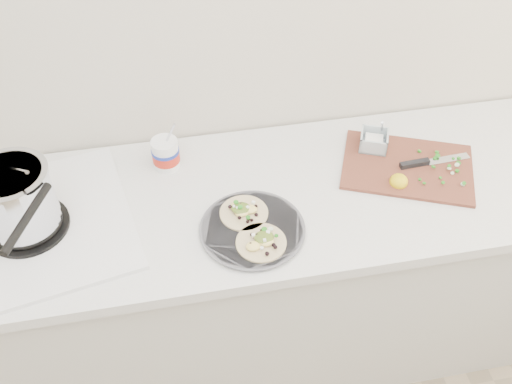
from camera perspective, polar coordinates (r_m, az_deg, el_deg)
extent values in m
cube|color=beige|center=(1.78, -6.99, 15.26)|extent=(3.50, 0.05, 2.60)
cube|color=beige|center=(2.15, -4.16, -9.43)|extent=(2.40, 0.62, 0.86)
cube|color=silver|center=(1.79, -4.81, -1.55)|extent=(2.44, 0.66, 0.04)
cube|color=silver|center=(1.81, -21.69, -3.47)|extent=(0.68, 0.64, 0.01)
cylinder|color=black|center=(1.80, -21.80, -3.18)|extent=(0.24, 0.24, 0.01)
torus|color=black|center=(1.79, -21.94, -2.82)|extent=(0.21, 0.21, 0.02)
cylinder|color=silver|center=(1.72, -22.85, -0.52)|extent=(0.21, 0.21, 0.18)
cylinder|color=#54545A|center=(1.68, -0.37, -3.78)|extent=(0.30, 0.30, 0.01)
cylinder|color=#54545A|center=(1.68, -0.37, -3.67)|extent=(0.31, 0.31, 0.00)
cylinder|color=white|center=(1.88, -9.03, 3.80)|extent=(0.09, 0.09, 0.11)
cylinder|color=red|center=(1.88, -9.01, 3.68)|extent=(0.09, 0.09, 0.04)
cylinder|color=#192D99|center=(1.87, -9.07, 4.10)|extent=(0.09, 0.09, 0.01)
cube|color=brown|center=(1.94, 14.89, 2.46)|extent=(0.50, 0.43, 0.01)
cube|color=white|center=(1.97, 11.67, 4.93)|extent=(0.06, 0.06, 0.03)
ellipsoid|color=yellow|center=(1.86, 14.13, 1.22)|extent=(0.06, 0.06, 0.05)
cube|color=silver|center=(1.99, 18.57, 3.13)|extent=(0.16, 0.04, 0.00)
cube|color=black|center=(1.94, 15.58, 2.75)|extent=(0.10, 0.03, 0.02)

